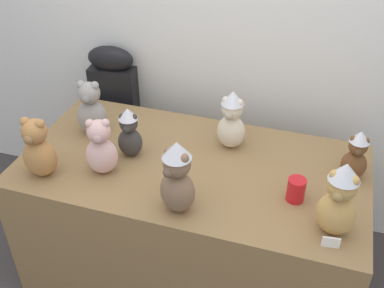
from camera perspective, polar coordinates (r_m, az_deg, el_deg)
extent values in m
cube|color=white|center=(2.58, 4.78, 15.92)|extent=(7.00, 0.08, 2.60)
cube|color=olive|center=(2.50, 0.00, -9.50)|extent=(1.67, 0.86, 0.77)
cube|color=black|center=(3.07, -9.00, 1.39)|extent=(0.29, 0.14, 0.92)
ellipsoid|color=black|center=(2.82, -9.97, 10.28)|extent=(0.29, 0.14, 0.15)
ellipsoid|color=brown|center=(2.26, 19.21, -2.42)|extent=(0.12, 0.10, 0.14)
sphere|color=brown|center=(2.20, 19.73, -0.24)|extent=(0.09, 0.09, 0.09)
sphere|color=brown|center=(2.18, 19.22, 0.58)|extent=(0.03, 0.03, 0.03)
sphere|color=brown|center=(2.18, 20.58, 0.37)|extent=(0.03, 0.03, 0.03)
sphere|color=brown|center=(2.17, 19.72, -0.94)|extent=(0.04, 0.04, 0.04)
cone|color=silver|center=(2.17, 19.99, 0.86)|extent=(0.09, 0.09, 0.06)
ellipsoid|color=beige|center=(2.33, 4.80, 1.55)|extent=(0.15, 0.13, 0.18)
sphere|color=beige|center=(2.26, 4.96, 4.30)|extent=(0.11, 0.11, 0.11)
sphere|color=beige|center=(2.25, 4.21, 5.36)|extent=(0.04, 0.04, 0.04)
sphere|color=beige|center=(2.24, 5.82, 5.05)|extent=(0.04, 0.04, 0.04)
sphere|color=#ABA08A|center=(2.23, 4.62, 3.54)|extent=(0.04, 0.04, 0.04)
cone|color=silver|center=(2.23, 5.04, 5.70)|extent=(0.11, 0.11, 0.07)
ellipsoid|color=#383533|center=(2.29, -7.58, 0.23)|extent=(0.14, 0.12, 0.15)
sphere|color=#383533|center=(2.23, -7.79, 2.54)|extent=(0.09, 0.09, 0.09)
sphere|color=#383533|center=(2.22, -8.55, 3.34)|extent=(0.03, 0.03, 0.03)
sphere|color=#383533|center=(2.21, -7.17, 3.25)|extent=(0.03, 0.03, 0.03)
sphere|color=#32302E|center=(2.20, -8.01, 1.84)|extent=(0.04, 0.04, 0.04)
cone|color=silver|center=(2.20, -7.90, 3.71)|extent=(0.09, 0.09, 0.06)
ellipsoid|color=beige|center=(2.19, -10.99, -1.41)|extent=(0.18, 0.17, 0.18)
sphere|color=beige|center=(2.12, -11.39, 1.52)|extent=(0.11, 0.11, 0.11)
sphere|color=beige|center=(2.10, -12.43, 2.47)|extent=(0.04, 0.04, 0.04)
sphere|color=beige|center=(2.09, -10.60, 2.52)|extent=(0.04, 0.04, 0.04)
sphere|color=#A88783|center=(2.08, -11.52, 0.59)|extent=(0.05, 0.05, 0.05)
ellipsoid|color=#7F6047|center=(1.95, -1.78, -5.80)|extent=(0.20, 0.18, 0.19)
sphere|color=#7F6047|center=(1.86, -1.86, -2.47)|extent=(0.12, 0.12, 0.12)
sphere|color=#7F6047|center=(1.85, -2.72, -0.92)|extent=(0.04, 0.04, 0.04)
sphere|color=#7F6047|center=(1.81, -1.04, -1.78)|extent=(0.04, 0.04, 0.04)
sphere|color=brown|center=(1.84, -2.88, -3.44)|extent=(0.05, 0.05, 0.05)
cone|color=silver|center=(1.82, -1.90, -0.73)|extent=(0.12, 0.12, 0.08)
ellipsoid|color=tan|center=(1.93, 17.20, -8.25)|extent=(0.18, 0.16, 0.19)
sphere|color=tan|center=(1.84, 17.95, -5.02)|extent=(0.11, 0.11, 0.11)
sphere|color=tan|center=(1.82, 17.14, -3.60)|extent=(0.04, 0.04, 0.04)
sphere|color=tan|center=(1.81, 19.28, -4.27)|extent=(0.04, 0.04, 0.04)
sphere|color=olive|center=(1.81, 17.48, -6.15)|extent=(0.05, 0.05, 0.05)
cone|color=silver|center=(1.80, 18.34, -3.34)|extent=(0.12, 0.12, 0.07)
ellipsoid|color=gray|center=(2.48, -12.13, 3.27)|extent=(0.18, 0.16, 0.19)
sphere|color=gray|center=(2.41, -12.54, 6.12)|extent=(0.11, 0.11, 0.11)
sphere|color=gray|center=(2.40, -13.48, 7.09)|extent=(0.04, 0.04, 0.04)
sphere|color=gray|center=(2.38, -11.86, 7.03)|extent=(0.04, 0.04, 0.04)
sphere|color=slate|center=(2.38, -12.87, 5.33)|extent=(0.05, 0.05, 0.05)
ellipsoid|color=#B27A42|center=(2.25, -18.12, -1.55)|extent=(0.17, 0.14, 0.19)
sphere|color=#B27A42|center=(2.17, -18.80, 1.49)|extent=(0.12, 0.12, 0.12)
sphere|color=#B27A42|center=(2.16, -19.84, 2.60)|extent=(0.04, 0.04, 0.04)
sphere|color=#B27A42|center=(2.13, -18.19, 2.38)|extent=(0.04, 0.04, 0.04)
sphere|color=olive|center=(2.14, -19.37, 0.54)|extent=(0.05, 0.05, 0.05)
cylinder|color=red|center=(2.07, 12.65, -5.49)|extent=(0.08, 0.08, 0.11)
cube|color=white|center=(1.92, 16.68, -11.49)|extent=(0.07, 0.02, 0.05)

